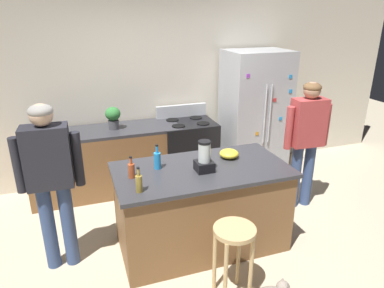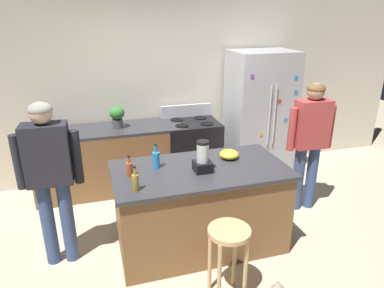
{
  "view_description": "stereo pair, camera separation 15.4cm",
  "coord_description": "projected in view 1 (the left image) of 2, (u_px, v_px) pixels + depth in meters",
  "views": [
    {
      "loc": [
        -1.13,
        -2.98,
        2.38
      ],
      "look_at": [
        0.0,
        0.3,
        1.05
      ],
      "focal_mm": 32.63,
      "sensor_mm": 36.0,
      "label": 1
    },
    {
      "loc": [
        -0.98,
        -3.02,
        2.38
      ],
      "look_at": [
        0.0,
        0.3,
        1.05
      ],
      "focal_mm": 32.63,
      "sensor_mm": 36.0,
      "label": 2
    }
  ],
  "objects": [
    {
      "name": "person_by_island_left",
      "position": [
        50.0,
        173.0,
        3.16
      ],
      "size": [
        0.59,
        0.24,
        1.65
      ],
      "color": "#384C7A",
      "rests_on": "ground_plane"
    },
    {
      "name": "bar_stool",
      "position": [
        233.0,
        244.0,
        2.93
      ],
      "size": [
        0.36,
        0.36,
        0.7
      ],
      "color": "tan",
      "rests_on": "ground_plane"
    },
    {
      "name": "refrigerator",
      "position": [
        254.0,
        114.0,
        5.24
      ],
      "size": [
        0.9,
        0.73,
        1.86
      ],
      "color": "#B7BABF",
      "rests_on": "ground_plane"
    },
    {
      "name": "bottle_cooking_sauce",
      "position": [
        131.0,
        170.0,
        3.27
      ],
      "size": [
        0.06,
        0.06,
        0.22
      ],
      "color": "#B24C26",
      "rests_on": "kitchen_island"
    },
    {
      "name": "back_counter_run",
      "position": [
        107.0,
        161.0,
        4.79
      ],
      "size": [
        2.0,
        0.64,
        0.9
      ],
      "color": "brown",
      "rests_on": "ground_plane"
    },
    {
      "name": "bottle_vinegar",
      "position": [
        139.0,
        183.0,
        3.01
      ],
      "size": [
        0.06,
        0.06,
        0.24
      ],
      "color": "olive",
      "rests_on": "kitchen_island"
    },
    {
      "name": "blender_appliance",
      "position": [
        204.0,
        158.0,
        3.39
      ],
      "size": [
        0.17,
        0.17,
        0.31
      ],
      "color": "black",
      "rests_on": "kitchen_island"
    },
    {
      "name": "ground_plane",
      "position": [
        201.0,
        243.0,
        3.82
      ],
      "size": [
        14.0,
        14.0,
        0.0
      ],
      "primitive_type": "plane",
      "color": "beige"
    },
    {
      "name": "mixing_bowl",
      "position": [
        229.0,
        154.0,
        3.73
      ],
      "size": [
        0.21,
        0.21,
        0.09
      ],
      "primitive_type": "ellipsoid",
      "color": "yellow",
      "rests_on": "kitchen_island"
    },
    {
      "name": "back_wall",
      "position": [
        155.0,
        87.0,
        5.06
      ],
      "size": [
        8.0,
        0.1,
        2.7
      ],
      "primitive_type": "cube",
      "color": "beige",
      "rests_on": "ground_plane"
    },
    {
      "name": "kitchen_island",
      "position": [
        201.0,
        207.0,
        3.66
      ],
      "size": [
        1.76,
        0.92,
        0.9
      ],
      "color": "brown",
      "rests_on": "ground_plane"
    },
    {
      "name": "bottle_soda",
      "position": [
        157.0,
        160.0,
        3.46
      ],
      "size": [
        0.07,
        0.07,
        0.26
      ],
      "color": "#268CD8",
      "rests_on": "kitchen_island"
    },
    {
      "name": "stove_range",
      "position": [
        188.0,
        151.0,
        5.11
      ],
      "size": [
        0.76,
        0.65,
        1.08
      ],
      "color": "black",
      "rests_on": "ground_plane"
    },
    {
      "name": "potted_plant",
      "position": [
        113.0,
        116.0,
        4.6
      ],
      "size": [
        0.2,
        0.2,
        0.3
      ],
      "color": "#4C4C51",
      "rests_on": "back_counter_run"
    },
    {
      "name": "person_by_sink_right",
      "position": [
        307.0,
        134.0,
        4.24
      ],
      "size": [
        0.59,
        0.25,
        1.62
      ],
      "color": "#384C7A",
      "rests_on": "ground_plane"
    }
  ]
}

